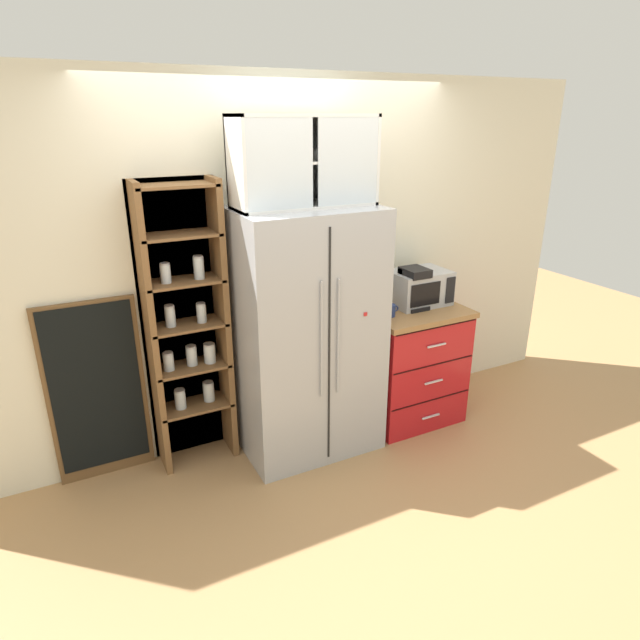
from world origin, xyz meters
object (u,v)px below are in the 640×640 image
object	(u,v)px
bottle_clear	(413,294)
chalkboard_menu	(97,391)
microwave	(419,287)
mug_navy	(389,310)
mug_red	(407,300)
refrigerator	(307,334)
coffee_maker	(412,287)

from	to	relation	value
bottle_clear	chalkboard_menu	xyz separation A→B (m)	(-2.24, 0.30, -0.41)
microwave	chalkboard_menu	world-z (taller)	chalkboard_menu
mug_navy	mug_red	distance (m)	0.29
microwave	bottle_clear	size ratio (longest dim) A/B	1.70
microwave	mug_red	xyz separation A→B (m)	(-0.09, 0.02, -0.09)
refrigerator	mug_navy	xyz separation A→B (m)	(0.62, -0.07, 0.09)
coffee_maker	refrigerator	bearing A→B (deg)	-179.19
coffee_maker	mug_navy	size ratio (longest dim) A/B	2.51
chalkboard_menu	mug_red	bearing A→B (deg)	-5.81
mug_red	bottle_clear	xyz separation A→B (m)	(-0.00, -0.07, 0.07)
refrigerator	coffee_maker	size ratio (longest dim) A/B	5.58
microwave	mug_red	bearing A→B (deg)	170.96
microwave	chalkboard_menu	distance (m)	2.38
mug_navy	coffee_maker	bearing A→B (deg)	18.73
mug_navy	bottle_clear	size ratio (longest dim) A/B	0.48
mug_navy	chalkboard_menu	bearing A→B (deg)	169.42
chalkboard_menu	mug_navy	bearing A→B (deg)	-10.58
refrigerator	mug_navy	distance (m)	0.64
mug_red	chalkboard_menu	size ratio (longest dim) A/B	0.10
refrigerator	microwave	size ratio (longest dim) A/B	3.93
coffee_maker	microwave	bearing A→B (deg)	23.52
microwave	bottle_clear	bearing A→B (deg)	-148.64
mug_red	bottle_clear	world-z (taller)	bottle_clear
microwave	mug_navy	xyz separation A→B (m)	(-0.35, -0.13, -0.09)
mug_red	coffee_maker	bearing A→B (deg)	-91.85
coffee_maker	bottle_clear	bearing A→B (deg)	-90.00
refrigerator	microwave	xyz separation A→B (m)	(0.97, 0.05, 0.18)
microwave	mug_red	distance (m)	0.13
mug_navy	mug_red	world-z (taller)	mug_navy
mug_red	mug_navy	bearing A→B (deg)	-150.70
microwave	mug_navy	bearing A→B (deg)	-159.92
microwave	bottle_clear	distance (m)	0.11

